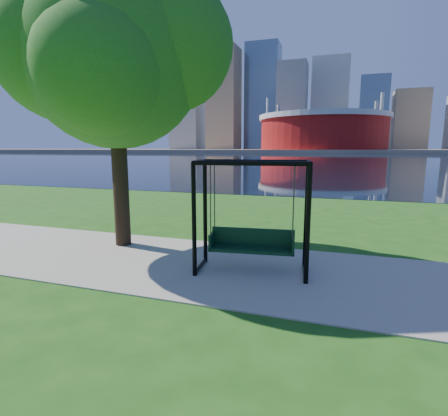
% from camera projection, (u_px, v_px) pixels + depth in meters
% --- Properties ---
extents(ground, '(900.00, 900.00, 0.00)m').
position_uv_depth(ground, '(233.00, 262.00, 8.49)').
color(ground, '#1E5114').
rests_on(ground, ground).
extents(path, '(120.00, 4.00, 0.03)m').
position_uv_depth(path, '(227.00, 268.00, 8.02)').
color(path, '#9E937F').
rests_on(path, ground).
extents(river, '(900.00, 180.00, 0.02)m').
position_uv_depth(river, '(333.00, 158.00, 103.90)').
color(river, black).
rests_on(river, ground).
extents(far_bank, '(900.00, 228.00, 2.00)m').
position_uv_depth(far_bank, '(338.00, 150.00, 294.56)').
color(far_bank, '#937F60').
rests_on(far_bank, ground).
extents(stadium, '(83.00, 83.00, 32.00)m').
position_uv_depth(stadium, '(323.00, 131.00, 229.02)').
color(stadium, maroon).
rests_on(stadium, far_bank).
extents(skyline, '(392.00, 66.00, 96.50)m').
position_uv_depth(skyline, '(336.00, 110.00, 302.53)').
color(skyline, gray).
rests_on(skyline, far_bank).
extents(swing, '(2.54, 1.35, 2.48)m').
position_uv_depth(swing, '(252.00, 219.00, 7.59)').
color(swing, black).
rests_on(swing, ground).
extents(park_tree, '(6.00, 5.42, 7.45)m').
position_uv_depth(park_tree, '(114.00, 54.00, 9.17)').
color(park_tree, black).
rests_on(park_tree, ground).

